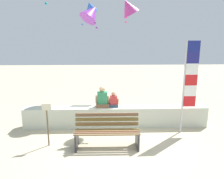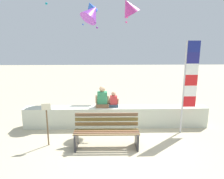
{
  "view_description": "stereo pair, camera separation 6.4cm",
  "coord_description": "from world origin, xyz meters",
  "px_view_note": "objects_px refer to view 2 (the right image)",
  "views": [
    {
      "loc": [
        -0.38,
        -5.6,
        2.84
      ],
      "look_at": [
        -0.13,
        1.22,
        1.28
      ],
      "focal_mm": 34.36,
      "sensor_mm": 36.0,
      "label": 1
    },
    {
      "loc": [
        -0.32,
        -5.61,
        2.84
      ],
      "look_at": [
        -0.13,
        1.22,
        1.28
      ],
      "focal_mm": 34.36,
      "sensor_mm": 36.0,
      "label": 2
    }
  ],
  "objects_px": {
    "park_bench": "(107,132)",
    "person_adult": "(102,99)",
    "kite_magenta": "(129,7)",
    "flag_banner": "(189,80)",
    "person_child": "(114,101)",
    "kite_purple": "(92,13)",
    "kite_blue": "(91,7)",
    "sign_post": "(47,121)"
  },
  "relations": [
    {
      "from": "kite_purple",
      "to": "kite_magenta",
      "type": "relative_size",
      "value": 1.12
    },
    {
      "from": "person_adult",
      "to": "kite_purple",
      "type": "height_order",
      "value": "kite_purple"
    },
    {
      "from": "flag_banner",
      "to": "kite_magenta",
      "type": "bearing_deg",
      "value": 122.58
    },
    {
      "from": "kite_purple",
      "to": "sign_post",
      "type": "distance_m",
      "value": 4.33
    },
    {
      "from": "kite_magenta",
      "to": "flag_banner",
      "type": "bearing_deg",
      "value": -57.42
    },
    {
      "from": "person_child",
      "to": "kite_magenta",
      "type": "xyz_separation_m",
      "value": [
        0.65,
        1.89,
        3.23
      ]
    },
    {
      "from": "kite_magenta",
      "to": "park_bench",
      "type": "bearing_deg",
      "value": -104.95
    },
    {
      "from": "flag_banner",
      "to": "person_adult",
      "type": "bearing_deg",
      "value": 167.04
    },
    {
      "from": "kite_blue",
      "to": "sign_post",
      "type": "height_order",
      "value": "kite_blue"
    },
    {
      "from": "park_bench",
      "to": "person_child",
      "type": "distance_m",
      "value": 1.53
    },
    {
      "from": "person_child",
      "to": "kite_blue",
      "type": "bearing_deg",
      "value": 106.84
    },
    {
      "from": "park_bench",
      "to": "kite_purple",
      "type": "distance_m",
      "value": 4.49
    },
    {
      "from": "park_bench",
      "to": "kite_purple",
      "type": "height_order",
      "value": "kite_purple"
    },
    {
      "from": "kite_purple",
      "to": "kite_magenta",
      "type": "bearing_deg",
      "value": 17.63
    },
    {
      "from": "kite_purple",
      "to": "person_adult",
      "type": "bearing_deg",
      "value": -75.4
    },
    {
      "from": "kite_purple",
      "to": "sign_post",
      "type": "xyz_separation_m",
      "value": [
        -1.11,
        -2.79,
        -3.12
      ]
    },
    {
      "from": "person_child",
      "to": "sign_post",
      "type": "height_order",
      "value": "sign_post"
    },
    {
      "from": "park_bench",
      "to": "person_adult",
      "type": "relative_size",
      "value": 2.47
    },
    {
      "from": "park_bench",
      "to": "flag_banner",
      "type": "distance_m",
      "value": 2.9
    },
    {
      "from": "flag_banner",
      "to": "sign_post",
      "type": "relative_size",
      "value": 2.36
    },
    {
      "from": "person_adult",
      "to": "park_bench",
      "type": "bearing_deg",
      "value": -84.69
    },
    {
      "from": "person_adult",
      "to": "person_child",
      "type": "distance_m",
      "value": 0.38
    },
    {
      "from": "park_bench",
      "to": "flag_banner",
      "type": "height_order",
      "value": "flag_banner"
    },
    {
      "from": "person_adult",
      "to": "person_child",
      "type": "relative_size",
      "value": 1.37
    },
    {
      "from": "person_child",
      "to": "kite_purple",
      "type": "distance_m",
      "value": 3.37
    },
    {
      "from": "flag_banner",
      "to": "kite_magenta",
      "type": "relative_size",
      "value": 2.85
    },
    {
      "from": "sign_post",
      "to": "person_child",
      "type": "bearing_deg",
      "value": 35.91
    },
    {
      "from": "kite_blue",
      "to": "sign_post",
      "type": "distance_m",
      "value": 5.64
    },
    {
      "from": "flag_banner",
      "to": "sign_post",
      "type": "height_order",
      "value": "flag_banner"
    },
    {
      "from": "kite_magenta",
      "to": "sign_post",
      "type": "distance_m",
      "value": 5.31
    },
    {
      "from": "park_bench",
      "to": "kite_purple",
      "type": "relative_size",
      "value": 1.58
    },
    {
      "from": "person_adult",
      "to": "person_child",
      "type": "height_order",
      "value": "person_adult"
    },
    {
      "from": "person_child",
      "to": "person_adult",
      "type": "bearing_deg",
      "value": -179.96
    },
    {
      "from": "kite_blue",
      "to": "person_adult",
      "type": "bearing_deg",
      "value": -80.01
    },
    {
      "from": "kite_purple",
      "to": "flag_banner",
      "type": "bearing_deg",
      "value": -34.39
    },
    {
      "from": "person_child",
      "to": "park_bench",
      "type": "bearing_deg",
      "value": -99.47
    },
    {
      "from": "sign_post",
      "to": "kite_magenta",
      "type": "bearing_deg",
      "value": 52.22
    },
    {
      "from": "flag_banner",
      "to": "kite_blue",
      "type": "distance_m",
      "value": 5.38
    },
    {
      "from": "kite_blue",
      "to": "park_bench",
      "type": "bearing_deg",
      "value": -81.53
    },
    {
      "from": "flag_banner",
      "to": "kite_blue",
      "type": "height_order",
      "value": "kite_blue"
    },
    {
      "from": "flag_banner",
      "to": "kite_blue",
      "type": "bearing_deg",
      "value": 131.41
    },
    {
      "from": "person_adult",
      "to": "kite_blue",
      "type": "bearing_deg",
      "value": 99.99
    }
  ]
}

